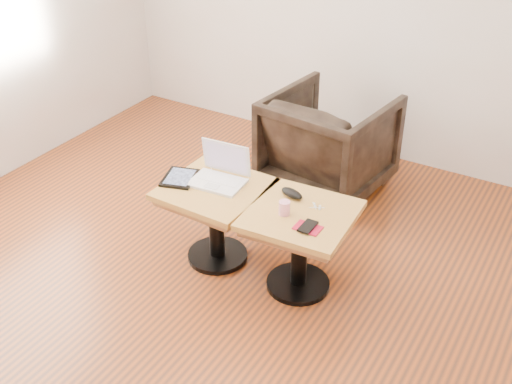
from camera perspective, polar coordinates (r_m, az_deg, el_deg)
The scene contains 11 objects.
room_shell at distance 2.85m, azimuth -4.29°, elevation 9.33°, with size 4.52×4.52×2.71m.
side_table_left at distance 3.78m, azimuth -3.61°, elevation -1.17°, with size 0.58×0.58×0.51m.
side_table_right at distance 3.55m, azimuth 3.95°, elevation -3.54°, with size 0.60×0.60×0.51m.
laptop at distance 3.74m, azimuth -3.21°, elevation 1.59°, with size 0.33×0.27×0.22m.
tablet at distance 3.80m, azimuth -6.80°, elevation 1.26°, with size 0.24×0.27×0.02m.
charging_adapter at distance 3.97m, azimuth -4.27°, elevation 2.88°, with size 0.04×0.04×0.02m, color white.
glasses_case at distance 3.60m, azimuth 3.21°, elevation -0.11°, with size 0.15×0.06×0.05m, color black.
striped_cup at distance 3.44m, azimuth 2.54°, elevation -1.42°, with size 0.06×0.06×0.08m, color #F34981.
earbuds_tangle at distance 3.53m, azimuth 5.45°, elevation -1.28°, with size 0.08×0.05×0.01m.
phone_on_sleeve at distance 3.36m, azimuth 4.63°, elevation -3.14°, with size 0.14×0.12×0.02m.
armchair at distance 4.55m, azimuth 6.48°, elevation 4.36°, with size 0.77×0.79×0.72m, color black.
Camera 1 is at (1.52, -2.15, 2.43)m, focal length 45.00 mm.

